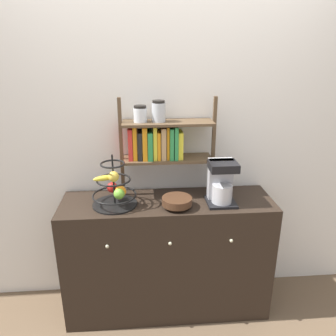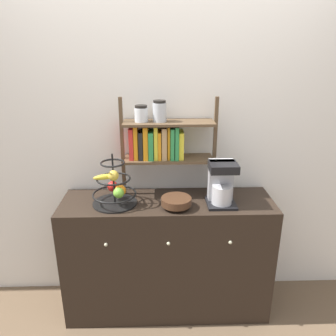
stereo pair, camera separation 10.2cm
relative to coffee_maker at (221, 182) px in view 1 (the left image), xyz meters
The scene contains 7 objects.
ground_plane 1.12m from the coffee_maker, 154.08° to the right, with size 12.00×12.00×0.00m, color brown.
wall_back 0.54m from the coffee_maker, 139.49° to the left, with size 7.00×0.05×2.60m, color silver.
sideboard 0.70m from the coffee_maker, behind, with size 1.48×0.46×0.90m.
coffee_maker is the anchor object (origin of this frame).
fruit_stand 0.72m from the coffee_maker, behind, with size 0.30×0.30×0.36m.
wooden_bowl 0.33m from the coffee_maker, 169.58° to the right, with size 0.20×0.20×0.07m.
shelf_hutch 0.52m from the coffee_maker, 156.90° to the left, with size 0.67×0.20×0.70m.
Camera 1 is at (-0.16, -1.83, 1.90)m, focal length 35.00 mm.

